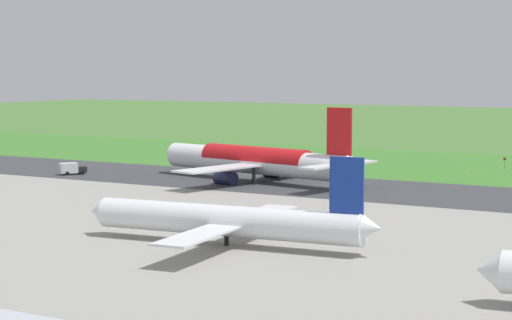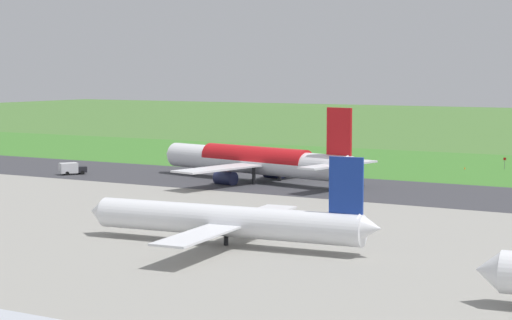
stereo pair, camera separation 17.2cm
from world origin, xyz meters
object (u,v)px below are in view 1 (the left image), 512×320
(airliner_main, at_px, (257,161))
(no_stopping_sign, at_px, (505,162))
(airliner_parked_mid, at_px, (228,220))
(service_truck_fuel, at_px, (71,168))
(traffic_cone_orange, at_px, (465,168))

(airliner_main, bearing_deg, no_stopping_sign, -127.13)
(airliner_parked_mid, bearing_deg, service_truck_fuel, -35.89)
(no_stopping_sign, height_order, traffic_cone_orange, no_stopping_sign)
(airliner_main, relative_size, traffic_cone_orange, 97.74)
(no_stopping_sign, relative_size, traffic_cone_orange, 4.96)
(no_stopping_sign, bearing_deg, traffic_cone_orange, 30.50)
(airliner_parked_mid, bearing_deg, airliner_main, -63.33)
(airliner_parked_mid, height_order, no_stopping_sign, airliner_parked_mid)
(airliner_parked_mid, xyz_separation_m, no_stopping_sign, (-6.45, -111.29, -1.74))
(airliner_main, bearing_deg, service_truck_fuel, 12.36)
(airliner_main, height_order, service_truck_fuel, airliner_main)
(airliner_main, height_order, airliner_parked_mid, airliner_main)
(no_stopping_sign, xyz_separation_m, traffic_cone_orange, (7.94, 4.68, -1.34))
(airliner_parked_mid, bearing_deg, no_stopping_sign, -93.32)
(airliner_main, height_order, traffic_cone_orange, airliner_main)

